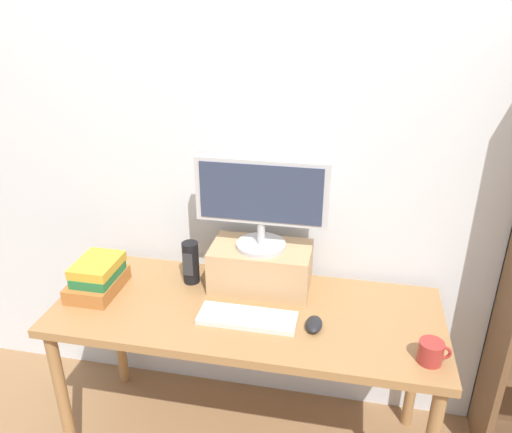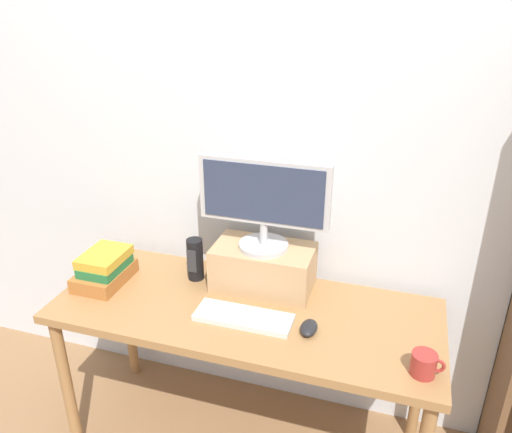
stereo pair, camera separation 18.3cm
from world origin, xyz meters
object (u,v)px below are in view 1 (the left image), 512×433
object	(u,v)px
keyboard	(247,318)
coffee_mug	(431,352)
desk	(246,324)
riser_box	(261,267)
book_stack	(97,277)
computer_monitor	(261,200)
desk_speaker	(191,262)
computer_mouse	(314,324)

from	to	relation	value
keyboard	coffee_mug	xyz separation A→B (m)	(0.68, -0.10, 0.03)
desk	riser_box	world-z (taller)	riser_box
desk	riser_box	bearing A→B (deg)	81.57
desk	book_stack	world-z (taller)	book_stack
desk	coffee_mug	bearing A→B (deg)	-14.83
computer_monitor	coffee_mug	world-z (taller)	computer_monitor
book_stack	computer_monitor	bearing A→B (deg)	14.55
riser_box	desk_speaker	xyz separation A→B (m)	(-0.31, -0.03, 0.00)
computer_monitor	desk_speaker	xyz separation A→B (m)	(-0.31, -0.03, -0.31)
desk	computer_mouse	bearing A→B (deg)	-15.28
riser_box	book_stack	bearing A→B (deg)	-165.34
riser_box	desk_speaker	world-z (taller)	desk_speaker
keyboard	coffee_mug	distance (m)	0.68
riser_box	computer_monitor	bearing A→B (deg)	-90.00
book_stack	coffee_mug	world-z (taller)	book_stack
coffee_mug	book_stack	bearing A→B (deg)	172.17
desk	riser_box	distance (m)	0.25
book_stack	desk_speaker	bearing A→B (deg)	22.21
book_stack	desk_speaker	xyz separation A→B (m)	(0.37, 0.15, 0.03)
coffee_mug	computer_monitor	bearing A→B (deg)	151.77
desk	coffee_mug	distance (m)	0.73
computer_monitor	keyboard	bearing A→B (deg)	-90.86
riser_box	computer_monitor	distance (m)	0.31
riser_box	computer_monitor	world-z (taller)	computer_monitor
desk	desk_speaker	distance (m)	0.36
computer_monitor	desk_speaker	distance (m)	0.44
desk_speaker	riser_box	bearing A→B (deg)	4.92
computer_monitor	computer_mouse	bearing A→B (deg)	-44.60
keyboard	computer_mouse	distance (m)	0.26
riser_box	desk_speaker	size ratio (longest dim) A/B	2.21
coffee_mug	desk_speaker	bearing A→B (deg)	161.08
keyboard	computer_mouse	bearing A→B (deg)	0.65
desk	desk_speaker	bearing A→B (deg)	151.82
desk	desk_speaker	world-z (taller)	desk_speaker
computer_monitor	keyboard	xyz separation A→B (m)	(-0.00, -0.26, -0.40)
computer_monitor	keyboard	world-z (taller)	computer_monitor
riser_box	computer_mouse	size ratio (longest dim) A/B	4.08
computer_monitor	computer_mouse	size ratio (longest dim) A/B	5.22
riser_box	computer_mouse	distance (m)	0.37
desk	coffee_mug	size ratio (longest dim) A/B	13.84
keyboard	coffee_mug	size ratio (longest dim) A/B	3.40
computer_mouse	desk	bearing A→B (deg)	164.72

